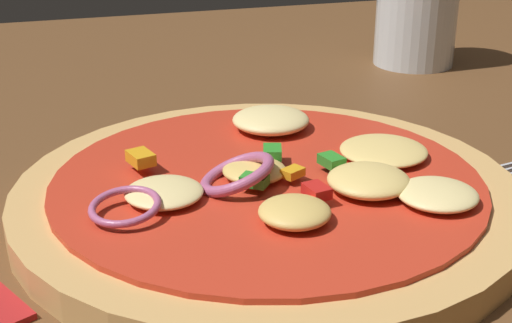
# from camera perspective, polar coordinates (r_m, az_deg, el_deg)

# --- Properties ---
(dining_table) EXTENTS (1.37, 1.09, 0.03)m
(dining_table) POSITION_cam_1_polar(r_m,az_deg,el_deg) (0.38, 0.25, -7.31)
(dining_table) COLOR brown
(dining_table) RESTS_ON ground
(pizza) EXTENTS (0.27, 0.27, 0.04)m
(pizza) POSITION_cam_1_polar(r_m,az_deg,el_deg) (0.39, 1.11, -2.37)
(pizza) COLOR tan
(pizza) RESTS_ON dining_table
(beer_glass) EXTENTS (0.07, 0.07, 0.11)m
(beer_glass) POSITION_cam_1_polar(r_m,az_deg,el_deg) (0.67, 12.28, 11.67)
(beer_glass) COLOR silver
(beer_glass) RESTS_ON dining_table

